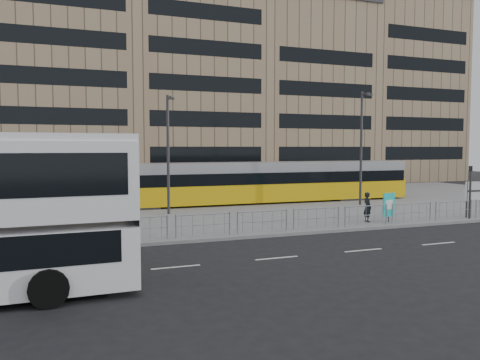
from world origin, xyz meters
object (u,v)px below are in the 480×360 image
object	(u,v)px
traffic_light_east	(470,185)
lamp_post_west	(168,149)
tram	(251,183)
traffic_light_west	(57,198)
pedestrian	(367,207)
station_sign	(479,192)
ad_panel	(389,205)
lamp_post_east	(362,143)

from	to	relation	value
traffic_light_east	lamp_post_west	xyz separation A→B (m)	(-16.18, 8.00, 2.10)
tram	traffic_light_east	bearing A→B (deg)	-50.56
traffic_light_west	traffic_light_east	distance (m)	22.57
pedestrian	traffic_light_west	bearing A→B (deg)	96.05
tram	traffic_light_west	xyz separation A→B (m)	(-13.29, -10.67, 0.43)
tram	traffic_light_west	distance (m)	17.05
station_sign	ad_panel	distance (m)	6.35
station_sign	lamp_post_west	bearing A→B (deg)	160.55
pedestrian	lamp_post_east	distance (m)	8.83
pedestrian	traffic_light_west	distance (m)	16.21
lamp_post_west	station_sign	bearing A→B (deg)	-24.17
pedestrian	lamp_post_west	world-z (taller)	lamp_post_west
traffic_light_west	lamp_post_west	world-z (taller)	lamp_post_west
tram	traffic_light_east	size ratio (longest dim) A/B	8.41
ad_panel	lamp_post_east	distance (m)	8.76
station_sign	pedestrian	distance (m)	7.42
lamp_post_west	lamp_post_east	size ratio (longest dim) A/B	0.91
traffic_light_east	lamp_post_east	distance (m)	8.48
pedestrian	traffic_light_east	bearing A→B (deg)	-93.89
lamp_post_east	ad_panel	bearing A→B (deg)	-113.86
traffic_light_west	pedestrian	bearing A→B (deg)	-10.18
tram	traffic_light_east	xyz separation A→B (m)	(9.26, -11.43, 0.43)
traffic_light_east	lamp_post_east	bearing A→B (deg)	98.55
ad_panel	tram	bearing A→B (deg)	98.55
pedestrian	lamp_post_east	size ratio (longest dim) A/B	0.20
ad_panel	pedestrian	size ratio (longest dim) A/B	0.98
pedestrian	lamp_post_west	distance (m)	12.46
tram	lamp_post_east	xyz separation A→B (m)	(7.16, -3.60, 2.92)
tram	lamp_post_west	distance (m)	8.13
tram	station_sign	xyz separation A→B (m)	(10.24, -11.13, -0.06)
pedestrian	traffic_light_west	size ratio (longest dim) A/B	0.54
traffic_light_west	lamp_post_west	bearing A→B (deg)	37.57
station_sign	traffic_light_east	size ratio (longest dim) A/B	0.69
station_sign	traffic_light_east	bearing A→B (deg)	-158.20
tram	pedestrian	xyz separation A→B (m)	(2.88, -10.42, -0.70)
ad_panel	lamp_post_east	world-z (taller)	lamp_post_east
tram	pedestrian	world-z (taller)	tram
traffic_light_east	ad_panel	bearing A→B (deg)	168.31
tram	traffic_light_east	world-z (taller)	traffic_light_east
tram	ad_panel	xyz separation A→B (m)	(3.91, -10.94, -0.58)
traffic_light_west	traffic_light_east	world-z (taller)	same
lamp_post_west	pedestrian	bearing A→B (deg)	-35.48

